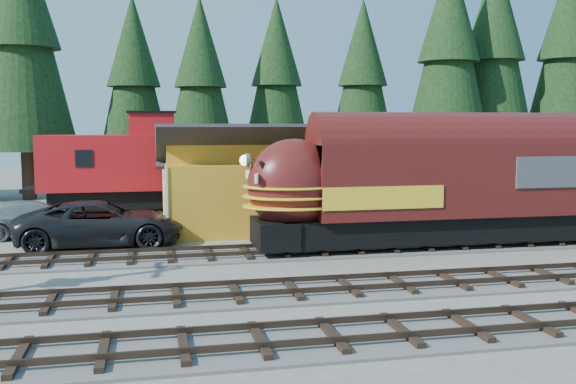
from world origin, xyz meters
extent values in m
plane|color=#6B665B|center=(0.00, 0.00, 0.00)|extent=(120.00, 120.00, 0.00)
cube|color=#4C4947|center=(10.00, 4.00, 0.04)|extent=(68.00, 3.20, 0.08)
cube|color=#38281E|center=(10.00, 3.28, 0.25)|extent=(68.00, 0.08, 0.16)
cube|color=#38281E|center=(10.00, 4.72, 0.25)|extent=(68.00, 0.08, 0.16)
cube|color=#4C4947|center=(-10.00, 18.00, 0.04)|extent=(32.00, 3.20, 0.08)
cube|color=#38281E|center=(-10.00, 17.28, 0.25)|extent=(32.00, 0.08, 0.16)
cube|color=#38281E|center=(-10.00, 18.72, 0.25)|extent=(32.00, 0.08, 0.16)
cube|color=#C4851B|center=(0.00, 10.50, 1.70)|extent=(12.00, 6.00, 3.40)
cube|color=gold|center=(0.00, 10.50, 4.12)|extent=(11.88, 3.30, 1.44)
cube|color=white|center=(-6.04, 9.50, 2.20)|extent=(0.06, 2.40, 0.60)
cone|color=black|center=(-15.03, 26.39, 11.30)|extent=(6.89, 6.89, 15.70)
cone|color=black|center=(-7.72, 26.69, 8.58)|extent=(5.24, 5.24, 11.93)
cone|color=black|center=(-3.02, 25.90, 8.55)|extent=(5.22, 5.22, 11.88)
cone|color=black|center=(2.94, 27.78, 8.86)|extent=(5.40, 5.40, 12.31)
cone|color=black|center=(10.01, 28.18, 8.97)|extent=(5.47, 5.47, 12.47)
cone|color=black|center=(16.32, 26.02, 10.93)|extent=(6.67, 6.67, 15.19)
cone|color=black|center=(21.13, 27.69, 11.31)|extent=(6.90, 6.90, 15.72)
cone|color=black|center=(27.65, 27.04, 11.47)|extent=(7.00, 7.00, 15.95)
cube|color=black|center=(5.49, 4.00, 0.88)|extent=(14.27, 2.55, 1.10)
cube|color=#501512|center=(6.29, 4.00, 2.93)|extent=(13.02, 3.00, 3.00)
ellipsoid|color=#501512|center=(-1.02, 4.00, 2.83)|extent=(3.81, 2.94, 3.71)
cube|color=#38383A|center=(10.00, 4.00, 3.28)|extent=(4.01, 3.06, 1.30)
sphere|color=white|center=(-3.00, 4.00, 3.84)|extent=(0.44, 0.44, 0.44)
cube|color=black|center=(-7.63, 18.00, 0.87)|extent=(9.66, 2.49, 1.07)
cube|color=#B61318|center=(-7.63, 18.00, 3.01)|extent=(10.73, 3.11, 3.22)
cube|color=#B61318|center=(-6.56, 18.00, 5.27)|extent=(2.58, 2.36, 1.29)
imported|color=black|center=(-8.85, 7.38, 0.98)|extent=(7.16, 3.49, 1.96)
imported|color=#98999F|center=(-12.04, 10.57, 0.84)|extent=(6.22, 3.82, 1.68)
camera|label=1|loc=(-6.64, -21.16, 5.27)|focal=40.00mm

